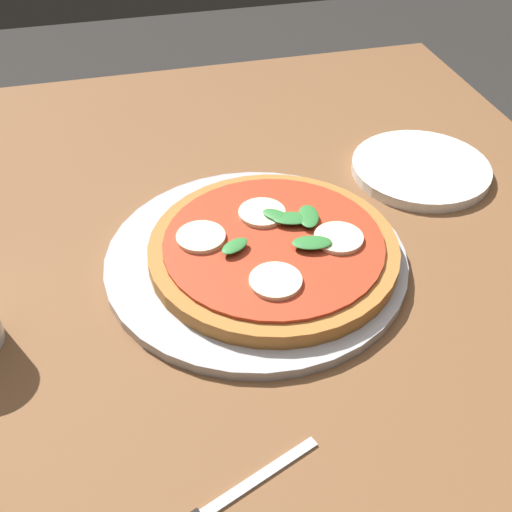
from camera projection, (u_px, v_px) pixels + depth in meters
The scene contains 5 objects.
dining_table at pixel (257, 403), 0.69m from camera, with size 1.27×0.95×0.75m.
serving_tray at pixel (256, 259), 0.70m from camera, with size 0.33×0.33×0.01m, color #B2B2B7.
pizza at pixel (273, 248), 0.69m from camera, with size 0.27×0.27×0.03m.
plate_white at pixel (421, 169), 0.84m from camera, with size 0.18×0.18×0.01m, color white.
knife at pixel (206, 512), 0.48m from camera, with size 0.07×0.16×0.01m.
Camera 1 is at (-0.41, 0.11, 1.22)m, focal length 44.70 mm.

